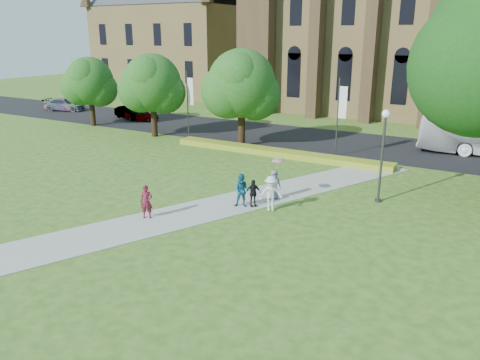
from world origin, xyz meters
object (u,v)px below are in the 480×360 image
Objects in this scene: car_0 at (142,115)px; car_1 at (129,112)px; streetlamp at (383,145)px; pedestrian_0 at (146,202)px; car_2 at (65,105)px.

car_1 is at bearing 70.17° from car_0.
pedestrian_0 is (-9.69, -8.52, -2.38)m from streetlamp.
car_1 is 10.93m from car_2.
streetlamp is 33.84m from car_1.
car_1 is 0.85× the size of car_2.
streetlamp is 31.81m from car_0.
streetlamp is 1.04× the size of car_2.
car_2 reaches higher than car_1.
car_0 is at bearing -112.44° from car_2.
pedestrian_0 is at bearing -138.65° from streetlamp.
car_0 is 2.12m from car_1.
car_2 is (-41.92, 13.73, -2.54)m from streetlamp.
streetlamp reaches higher than pedestrian_0.
car_1 is (-2.09, 0.32, 0.08)m from car_0.
streetlamp is at bearing 11.67° from pedestrian_0.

